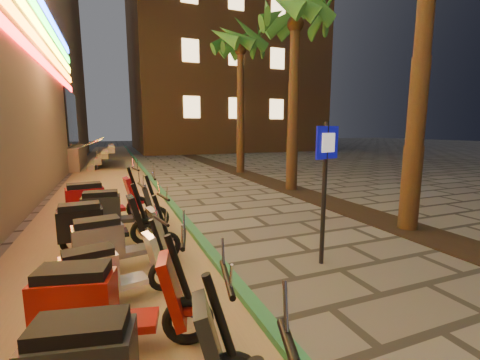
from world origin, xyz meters
name	(u,v)px	position (x,y,z in m)	size (l,w,h in m)	color
ground	(330,308)	(0.00, 0.00, 0.00)	(120.00, 120.00, 0.00)	#474442
parking_strip	(109,187)	(-2.60, 10.00, 0.01)	(3.40, 60.00, 0.01)	#8C7251
green_curb	(155,183)	(-0.90, 10.00, 0.05)	(0.18, 60.00, 0.10)	#266540
planting_strip	(325,201)	(3.60, 5.00, 0.01)	(1.20, 40.00, 0.02)	black
apartment_block	(218,32)	(9.00, 32.00, 12.50)	(18.00, 16.06, 25.00)	brown
palm_c	(295,23)	(3.60, 7.00, 5.73)	(2.97, 3.02, 6.91)	#472D19
palm_d	(240,50)	(3.60, 12.00, 5.94)	(2.97, 3.02, 7.16)	#472D19
pedestrian_sign	(325,174)	(0.71, 1.15, 1.50)	(0.50, 0.16, 2.31)	black
scooter_5	(104,304)	(-2.57, 0.16, 0.52)	(1.69, 0.80, 1.19)	black
scooter_6	(110,272)	(-2.52, 1.05, 0.45)	(1.47, 0.68, 1.04)	black
scooter_7	(116,241)	(-2.43, 2.06, 0.50)	(1.65, 0.69, 1.16)	black
scooter_8	(97,224)	(-2.73, 3.04, 0.53)	(1.72, 0.63, 1.21)	black
scooter_9	(115,210)	(-2.42, 3.99, 0.53)	(1.74, 0.61, 1.23)	black
scooter_10	(99,201)	(-2.76, 4.87, 0.57)	(1.86, 0.77, 1.30)	black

